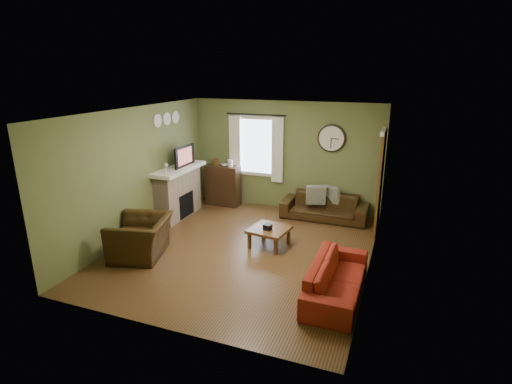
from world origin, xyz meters
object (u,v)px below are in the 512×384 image
(sofa_red, at_px, (337,278))
(coffee_table, at_px, (269,237))
(sofa_brown, at_px, (324,207))
(armchair, at_px, (141,237))
(bookshelf, at_px, (223,185))

(sofa_red, xyz_separation_m, coffee_table, (-1.52, 1.27, -0.09))
(sofa_brown, distance_m, armchair, 4.13)
(sofa_brown, bearing_deg, sofa_red, -75.16)
(bookshelf, bearing_deg, sofa_brown, -1.75)
(bookshelf, height_order, coffee_table, bookshelf)
(sofa_brown, distance_m, coffee_table, 1.99)
(sofa_red, height_order, coffee_table, sofa_red)
(armchair, bearing_deg, coffee_table, 104.39)
(sofa_brown, xyz_separation_m, sofa_red, (0.83, -3.14, -0.01))
(armchair, height_order, coffee_table, armchair)
(bookshelf, height_order, sofa_red, bookshelf)
(sofa_brown, relative_size, armchair, 1.75)
(sofa_red, bearing_deg, armchair, 89.06)
(bookshelf, height_order, sofa_brown, bookshelf)
(sofa_red, distance_m, coffee_table, 1.98)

